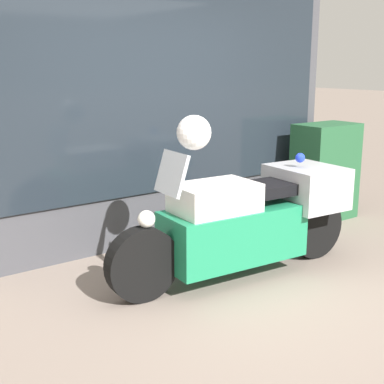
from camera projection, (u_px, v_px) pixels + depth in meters
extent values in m
plane|color=gray|center=(266.00, 305.00, 4.17)|extent=(60.00, 60.00, 0.00)
cube|color=#424247|center=(130.00, 74.00, 5.33)|extent=(5.09, 0.40, 3.47)
cube|color=#1E262D|center=(170.00, 69.00, 5.34)|extent=(4.12, 0.02, 2.47)
cube|color=slate|center=(157.00, 210.00, 5.85)|extent=(3.90, 0.30, 0.55)
cube|color=silver|center=(148.00, 116.00, 5.72)|extent=(3.90, 0.02, 1.52)
cube|color=beige|center=(154.00, 43.00, 5.44)|extent=(3.90, 0.30, 0.03)
cube|color=navy|center=(12.00, 35.00, 4.59)|extent=(0.18, 0.04, 0.05)
cube|color=#195623|center=(89.00, 37.00, 5.01)|extent=(0.18, 0.04, 0.05)
cube|color=maroon|center=(154.00, 39.00, 5.43)|extent=(0.18, 0.04, 0.05)
cube|color=black|center=(210.00, 41.00, 5.85)|extent=(0.18, 0.04, 0.05)
cube|color=#C68E19|center=(258.00, 42.00, 6.27)|extent=(0.18, 0.04, 0.05)
cube|color=#2D8E42|center=(53.00, 190.00, 5.01)|extent=(0.19, 0.03, 0.27)
cube|color=yellow|center=(160.00, 174.00, 5.70)|extent=(0.19, 0.01, 0.27)
cube|color=#2866B7|center=(243.00, 162.00, 6.40)|extent=(0.19, 0.03, 0.27)
cylinder|color=black|center=(142.00, 264.00, 4.20)|extent=(0.61, 0.19, 0.60)
cylinder|color=black|center=(314.00, 227.00, 5.16)|extent=(0.61, 0.19, 0.60)
cube|color=#1E8456|center=(233.00, 234.00, 4.64)|extent=(1.30, 0.61, 0.47)
cube|color=white|center=(215.00, 199.00, 4.46)|extent=(0.72, 0.52, 0.27)
cube|color=black|center=(260.00, 189.00, 4.70)|extent=(0.76, 0.44, 0.10)
cube|color=#B7B7BC|center=(306.00, 186.00, 4.99)|extent=(0.60, 0.70, 0.38)
cube|color=white|center=(306.00, 186.00, 4.99)|extent=(0.55, 0.71, 0.11)
cube|color=#B2BCC6|center=(172.00, 173.00, 4.18)|extent=(0.16, 0.37, 0.34)
sphere|color=white|center=(146.00, 219.00, 4.14)|extent=(0.14, 0.14, 0.14)
sphere|color=blue|center=(300.00, 158.00, 4.88)|extent=(0.09, 0.09, 0.09)
cube|color=#235633|center=(325.00, 172.00, 6.41)|extent=(0.77, 0.46, 1.15)
sphere|color=white|center=(194.00, 133.00, 4.22)|extent=(0.28, 0.28, 0.28)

